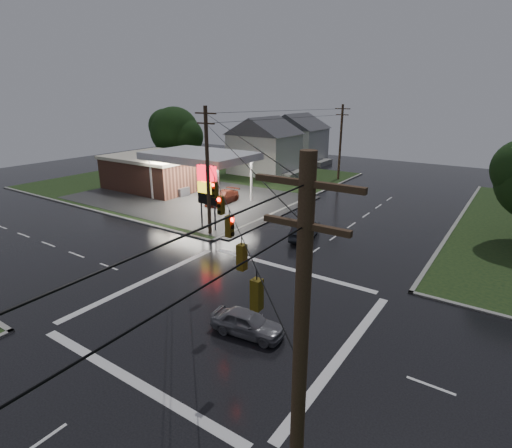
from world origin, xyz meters
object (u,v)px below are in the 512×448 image
Objects in this scene: utility_pole_nw at (208,170)px; tree_nw_behind at (175,132)px; utility_pole_n at (341,141)px; house_far at (297,138)px; gas_station at (165,170)px; car_north at (305,230)px; car_crossing at (248,323)px; pylon_sign at (207,187)px; utility_pole_se at (299,394)px; house_near at (265,145)px; car_pump at (222,197)px.

tree_nw_behind is (-24.34, 20.49, 0.46)m from utility_pole_nw.
utility_pole_n reaches higher than house_far.
car_north is (23.64, -6.39, -1.77)m from gas_station.
tree_nw_behind reaches higher than car_crossing.
car_north is 1.20× the size of car_crossing.
car_crossing is at bearing -42.69° from pylon_sign.
pylon_sign is at bearing -73.02° from house_far.
house_far is 2.35× the size of car_north.
pylon_sign is 0.57× the size of utility_pole_n.
tree_nw_behind reaches higher than house_far.
pylon_sign is at bearing -39.87° from tree_nw_behind.
car_crossing is at bearing 131.36° from utility_pole_se.
gas_station is 34.96m from car_crossing.
house_far is at bearing 56.56° from tree_nw_behind.
house_near is 2.82× the size of car_crossing.
utility_pole_se reaches higher than utility_pole_n.
utility_pole_se is at bearing -68.20° from utility_pole_n.
tree_nw_behind reaches higher than gas_station.
tree_nw_behind is 1.99× the size of car_pump.
utility_pole_nw is at bearing 13.57° from car_north.
utility_pole_nw is 28.50m from utility_pole_n.
car_crossing is at bearing -40.89° from tree_nw_behind.
utility_pole_n is 16.00m from house_far.
house_far is at bearing 97.50° from car_pump.
car_pump is (10.61, -1.54, -1.82)m from gas_station.
car_pump is at bearing 122.72° from utility_pole_nw.
gas_station is 24.56m from car_north.
pylon_sign is at bearing 40.58° from car_crossing.
utility_pole_nw is at bearing -72.08° from house_far.
utility_pole_nw is 16.71m from car_crossing.
house_far is 2.82× the size of car_crossing.
car_north is at bearing 116.82° from utility_pole_se.
utility_pole_nw is at bearing -45.00° from pylon_sign.
car_pump is at bearing -33.87° from car_north.
utility_pole_n is at bearing 68.84° from car_pump.
gas_station is at bearing -97.50° from house_far.
pylon_sign is at bearing 135.00° from utility_pole_nw.
pylon_sign is 30.49m from tree_nw_behind.
utility_pole_n is 26.22m from car_north.
utility_pole_nw is at bearing -62.78° from car_pump.
house_near is 1.00× the size of house_far.
car_north is 15.18m from car_crossing.
pylon_sign is 1.19× the size of car_pump.
car_pump is at bearing 34.98° from car_crossing.
utility_pole_nw is 1.10× the size of tree_nw_behind.
utility_pole_nw reaches higher than house_far.
house_far is at bearing 19.43° from car_crossing.
pylon_sign is 0.54× the size of house_far.
house_far is (-1.00, 12.00, 0.00)m from house_near.
gas_station is 28.61m from house_far.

